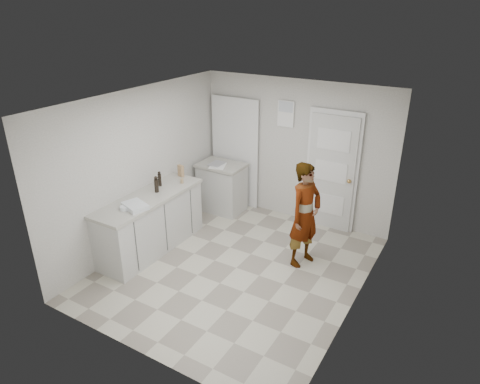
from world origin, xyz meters
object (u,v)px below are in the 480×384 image
Objects in this scene: cake_mix_box at (181,171)px; oil_cruet_b at (160,179)px; egg_bowl at (124,208)px; person at (305,215)px; spice_jar at (182,181)px; oil_cruet_a at (156,185)px; baking_dish at (135,206)px.

oil_cruet_b reaches higher than cake_mix_box.
cake_mix_box is 1.48× the size of egg_bowl.
cake_mix_box is at bearing 105.96° from person.
oil_cruet_b is at bearing -74.96° from cake_mix_box.
oil_cruet_a is at bearing -103.36° from spice_jar.
baking_dish is (0.19, -1.31, -0.07)m from cake_mix_box.
oil_cruet_b is at bearing 105.59° from baking_dish.
oil_cruet_b is 0.57× the size of baking_dish.
oil_cruet_b reaches higher than baking_dish.
egg_bowl is (-0.09, -0.12, -0.00)m from baking_dish.
oil_cruet_a is (-0.12, -0.48, 0.09)m from spice_jar.
spice_jar is 0.58× the size of egg_bowl.
spice_jar is 0.31× the size of oil_cruet_b.
oil_cruet_a reaches higher than spice_jar.
spice_jar reaches higher than egg_bowl.
person reaches higher than spice_jar.
cake_mix_box is 2.56× the size of spice_jar.
spice_jar is 0.29× the size of oil_cruet_a.
baking_dish is 0.15m from egg_bowl.
egg_bowl is at bearing -88.95° from oil_cruet_a.
spice_jar is (0.20, -0.23, -0.06)m from cake_mix_box.
oil_cruet_a is (-2.21, -0.68, 0.25)m from person.
cake_mix_box is 0.79× the size of oil_cruet_b.
person is 2.61m from egg_bowl.
oil_cruet_b is 1.88× the size of egg_bowl.
baking_dish is at bearing 51.78° from egg_bowl.
spice_jar is at bearing 89.56° from baking_dish.
oil_cruet_b is 0.94m from egg_bowl.
spice_jar is (-2.09, -0.20, 0.16)m from person.
oil_cruet_a is 0.61m from baking_dish.
person reaches higher than oil_cruet_b.
oil_cruet_b is (-0.12, 0.22, -0.01)m from oil_cruet_a.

